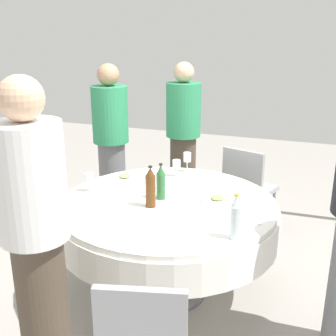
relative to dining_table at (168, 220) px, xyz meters
The scene contains 18 objects.
ground_plane 0.60m from the dining_table, ahead, with size 10.00×10.00×0.00m, color gray.
dining_table is the anchor object (origin of this frame).
bottle_green_near 0.27m from the dining_table, 111.30° to the right, with size 0.07×0.07×0.26m.
bottle_clear_south 0.72m from the dining_table, 54.59° to the left, with size 0.06×0.06×0.27m.
bottle_brown_north 0.32m from the dining_table, 30.97° to the right, with size 0.07×0.07×0.29m.
wine_glass_rear 0.66m from the dining_table, 88.09° to the right, with size 0.07×0.07×0.14m.
wine_glass_front 0.58m from the dining_table, 167.43° to the right, with size 0.07×0.07×0.14m.
wine_glass_left 0.72m from the dining_table, behind, with size 0.06×0.06×0.17m.
plate_west 0.59m from the dining_table, 122.85° to the right, with size 0.22×0.22×0.04m.
plate_outer 0.38m from the dining_table, 109.80° to the left, with size 0.23×0.23×0.04m.
spoon_south 0.26m from the dining_table, 23.89° to the left, with size 0.18×0.02×0.01m, color silver.
spoon_north 0.61m from the dining_table, 76.55° to the left, with size 0.18×0.02×0.01m, color silver.
spoon_rear 0.41m from the dining_table, 62.52° to the left, with size 0.18×0.02×0.01m, color silver.
folded_napkin 0.64m from the dining_table, 127.84° to the left, with size 0.16×0.16×0.02m, color white.
person_near 1.33m from the dining_table, 135.23° to the right, with size 0.34×0.34×1.59m.
person_south 1.37m from the dining_table, 166.41° to the right, with size 0.34×0.34×1.60m.
person_north 1.12m from the dining_table, 17.27° to the right, with size 0.34×0.34×1.70m.
chair_left 1.18m from the dining_table, 161.74° to the left, with size 0.51×0.51×0.87m.
Camera 1 is at (2.55, 0.93, 1.88)m, focal length 44.84 mm.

